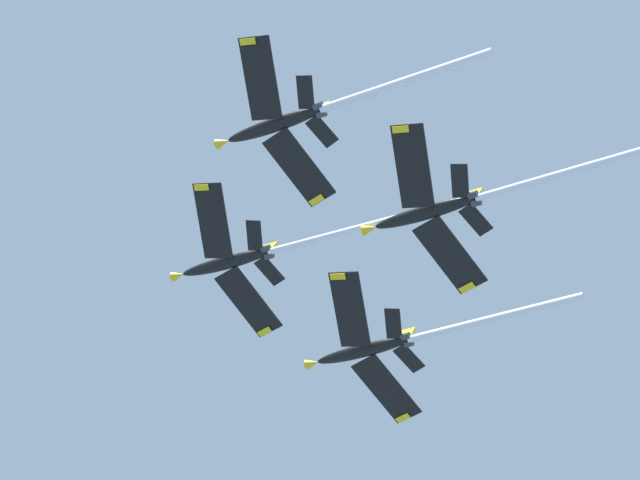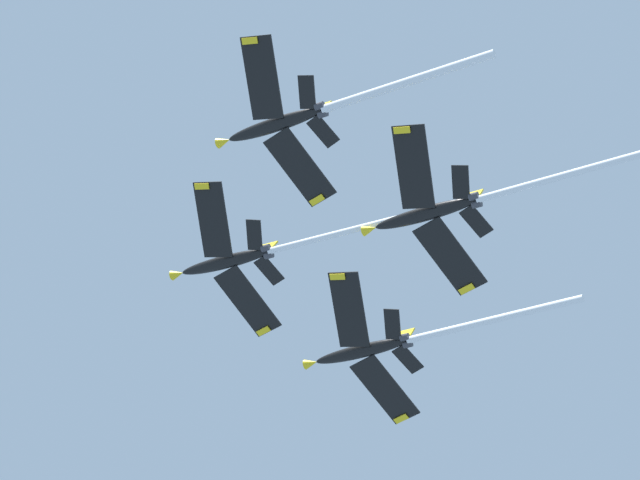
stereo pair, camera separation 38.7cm
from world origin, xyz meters
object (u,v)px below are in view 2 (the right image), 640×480
at_px(jet_lead, 247,257).
at_px(jet_left_wing, 309,114).
at_px(jet_right_wing, 390,344).
at_px(jet_slot, 454,206).

relative_size(jet_lead, jet_left_wing, 0.97).
distance_m(jet_right_wing, jet_slot, 19.33).
distance_m(jet_lead, jet_slot, 26.55).
xyz_separation_m(jet_lead, jet_left_wing, (-17.76, -7.16, -5.60)).
relative_size(jet_left_wing, jet_right_wing, 0.98).
bearing_deg(jet_left_wing, jet_right_wing, -19.50).
distance_m(jet_lead, jet_left_wing, 19.95).
height_order(jet_right_wing, jet_slot, jet_right_wing).
bearing_deg(jet_left_wing, jet_lead, 21.95).
relative_size(jet_right_wing, jet_slot, 1.01).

